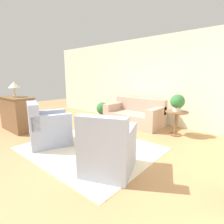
# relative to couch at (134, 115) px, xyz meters

# --- Properties ---
(ground_plane) EXTENTS (16.00, 16.00, 0.00)m
(ground_plane) POSITION_rel_couch_xyz_m (0.35, -2.28, -0.31)
(ground_plane) COLOR #AD7F51
(wall_back) EXTENTS (9.74, 0.12, 2.80)m
(wall_back) POSITION_rel_couch_xyz_m (0.35, 0.65, 1.09)
(wall_back) COLOR beige
(wall_back) RESTS_ON ground_plane
(rug) EXTENTS (2.72, 2.25, 0.01)m
(rug) POSITION_rel_couch_xyz_m (0.35, -2.28, -0.30)
(rug) COLOR beige
(rug) RESTS_ON ground_plane
(couch) EXTENTS (1.84, 0.94, 0.85)m
(couch) POSITION_rel_couch_xyz_m (0.00, 0.00, 0.00)
(couch) COLOR tan
(couch) RESTS_ON ground_plane
(armchair_left) EXTENTS (1.03, 1.08, 0.99)m
(armchair_left) POSITION_rel_couch_xyz_m (-0.57, -2.75, 0.07)
(armchair_left) COLOR #8E99B2
(armchair_left) RESTS_ON rug
(armchair_right) EXTENTS (1.03, 1.08, 0.99)m
(armchair_right) POSITION_rel_couch_xyz_m (1.27, -2.75, 0.07)
(armchair_right) COLOR #8E99B2
(armchair_right) RESTS_ON rug
(ottoman_table) EXTENTS (0.75, 0.75, 0.43)m
(ottoman_table) POSITION_rel_couch_xyz_m (0.29, -2.08, -0.02)
(ottoman_table) COLOR tan
(ottoman_table) RESTS_ON rug
(side_table) EXTENTS (0.58, 0.58, 0.65)m
(side_table) POSITION_rel_couch_xyz_m (1.43, -0.19, 0.14)
(side_table) COLOR brown
(side_table) RESTS_ON ground_plane
(dresser) EXTENTS (1.24, 0.56, 0.97)m
(dresser) POSITION_rel_couch_xyz_m (-2.29, -2.70, 0.20)
(dresser) COLOR brown
(dresser) RESTS_ON ground_plane
(potted_plant_on_side_table) EXTENTS (0.36, 0.36, 0.45)m
(potted_plant_on_side_table) POSITION_rel_couch_xyz_m (1.43, -0.19, 0.59)
(potted_plant_on_side_table) COLOR beige
(potted_plant_on_side_table) RESTS_ON side_table
(potted_plant_floor) EXTENTS (0.44, 0.44, 0.64)m
(potted_plant_floor) POSITION_rel_couch_xyz_m (-1.23, -0.20, 0.05)
(potted_plant_floor) COLOR beige
(potted_plant_floor) RESTS_ON ground_plane
(table_lamp) EXTENTS (0.31, 0.31, 0.44)m
(table_lamp) POSITION_rel_couch_xyz_m (-2.29, -2.70, 1.00)
(table_lamp) COLOR tan
(table_lamp) RESTS_ON dresser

